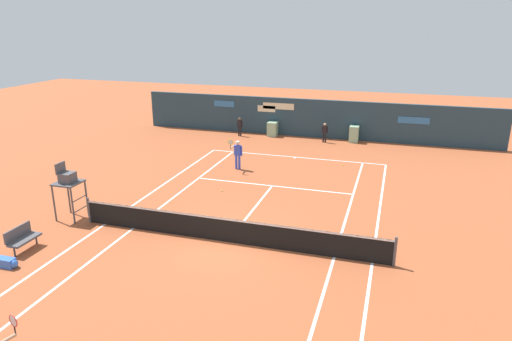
# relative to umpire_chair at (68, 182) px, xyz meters

# --- Properties ---
(ground_plane) EXTENTS (80.00, 80.00, 0.01)m
(ground_plane) POSITION_rel_umpire_chair_xyz_m (6.97, 0.44, -1.61)
(ground_plane) COLOR #A8512D
(tennis_net) EXTENTS (12.10, 0.10, 1.07)m
(tennis_net) POSITION_rel_umpire_chair_xyz_m (6.97, -0.13, -1.11)
(tennis_net) COLOR #4C4C51
(tennis_net) RESTS_ON ground_plane
(sponsor_back_wall) EXTENTS (25.00, 1.02, 2.66)m
(sponsor_back_wall) POSITION_rel_umpire_chair_xyz_m (6.98, 16.84, -0.33)
(sponsor_back_wall) COLOR #233D4C
(sponsor_back_wall) RESTS_ON ground_plane
(umpire_chair) EXTENTS (1.00, 1.00, 2.41)m
(umpire_chair) POSITION_rel_umpire_chair_xyz_m (0.00, 0.00, 0.00)
(umpire_chair) COLOR #47474C
(umpire_chair) RESTS_ON ground_plane
(player_bench) EXTENTS (0.54, 1.20, 0.88)m
(player_bench) POSITION_rel_umpire_chair_xyz_m (0.17, -2.89, -1.11)
(player_bench) COLOR #38383D
(player_bench) RESTS_ON ground_plane
(equipment_bag) EXTENTS (1.04, 0.32, 0.32)m
(equipment_bag) POSITION_rel_umpire_chair_xyz_m (0.48, -4.05, -1.46)
(equipment_bag) COLOR blue
(equipment_bag) RESTS_ON ground_plane
(player_on_baseline) EXTENTS (0.61, 0.68, 1.83)m
(player_on_baseline) POSITION_rel_umpire_chair_xyz_m (4.42, 8.32, -0.65)
(player_on_baseline) COLOR blue
(player_on_baseline) RESTS_ON ground_plane
(ball_kid_centre_post) EXTENTS (0.44, 0.21, 1.33)m
(ball_kid_centre_post) POSITION_rel_umpire_chair_xyz_m (2.02, 15.61, -0.85)
(ball_kid_centre_post) COLOR black
(ball_kid_centre_post) RESTS_ON ground_plane
(ball_kid_right_post) EXTENTS (0.44, 0.20, 1.33)m
(ball_kid_right_post) POSITION_rel_umpire_chair_xyz_m (8.07, 15.61, -0.85)
(ball_kid_right_post) COLOR black
(ball_kid_right_post) RESTS_ON ground_plane
(tennis_ball_mid_court) EXTENTS (0.07, 0.07, 0.07)m
(tennis_ball_mid_court) POSITION_rel_umpire_chair_xyz_m (4.84, 4.80, -1.58)
(tennis_ball_mid_court) COLOR #CCE033
(tennis_ball_mid_court) RESTS_ON ground_plane
(tennis_ball_near_service_line) EXTENTS (0.07, 0.07, 0.07)m
(tennis_ball_near_service_line) POSITION_rel_umpire_chair_xyz_m (9.94, 10.73, -1.58)
(tennis_ball_near_service_line) COLOR #CCE033
(tennis_ball_near_service_line) RESTS_ON ground_plane
(tennis_ball_by_sideline) EXTENTS (0.07, 0.07, 0.07)m
(tennis_ball_by_sideline) POSITION_rel_umpire_chair_xyz_m (2.92, 7.06, -1.58)
(tennis_ball_by_sideline) COLOR #CCE033
(tennis_ball_by_sideline) RESTS_ON ground_plane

